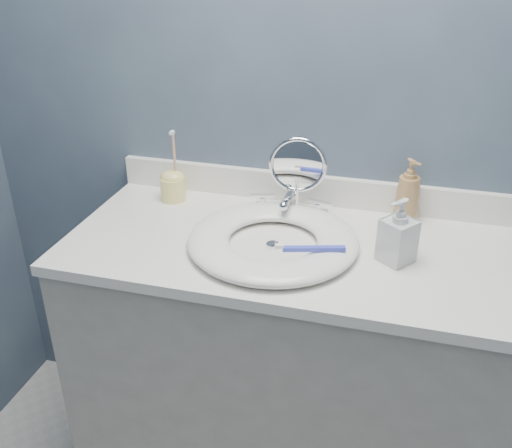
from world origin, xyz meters
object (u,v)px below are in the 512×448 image
(makeup_mirror, at_px, (297,174))
(soap_bottle_amber, at_px, (408,191))
(soap_bottle_clear, at_px, (399,231))
(toothbrush_holder, at_px, (173,184))

(makeup_mirror, relative_size, soap_bottle_amber, 1.31)
(makeup_mirror, bearing_deg, soap_bottle_amber, 4.68)
(soap_bottle_clear, relative_size, toothbrush_holder, 0.76)
(makeup_mirror, height_order, toothbrush_holder, makeup_mirror)
(soap_bottle_amber, distance_m, soap_bottle_clear, 0.24)
(soap_bottle_amber, height_order, soap_bottle_clear, soap_bottle_amber)
(soap_bottle_amber, xyz_separation_m, soap_bottle_clear, (-0.01, -0.24, -0.01))
(soap_bottle_amber, bearing_deg, soap_bottle_clear, -131.94)
(toothbrush_holder, bearing_deg, soap_bottle_amber, 3.59)
(soap_bottle_amber, xyz_separation_m, toothbrush_holder, (-0.70, -0.04, -0.04))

